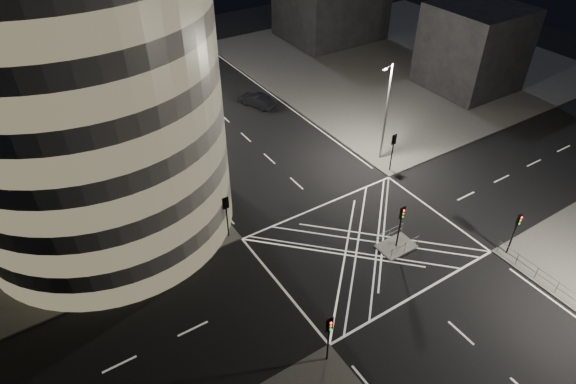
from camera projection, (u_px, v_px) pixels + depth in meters
ground at (365, 245)px, 38.87m from camera, size 120.00×120.00×0.00m
sidewalk_far_right at (399, 59)px, 69.24m from camera, size 42.00×42.00×0.15m
central_island at (396, 246)px, 38.68m from camera, size 3.00×2.00×0.15m
building_right_near at (473, 47)px, 59.23m from camera, size 10.00×10.00×10.00m
tree_a at (192, 186)px, 37.61m from camera, size 3.86×3.86×6.64m
tree_b at (164, 149)px, 41.51m from camera, size 4.76×4.76×7.33m
tree_c at (141, 124)px, 45.75m from camera, size 3.86×3.86×6.44m
tree_d at (120, 89)px, 49.01m from camera, size 4.80×4.80×8.20m
tree_e at (107, 85)px, 54.15m from camera, size 3.41×3.41×5.53m
traffic_signal_fl at (226, 210)px, 37.87m from camera, size 0.55×0.22×4.00m
traffic_signal_nl at (329, 332)px, 28.79m from camera, size 0.55×0.22×4.00m
traffic_signal_fr at (393, 146)px, 45.39m from camera, size 0.55×0.22×4.00m
traffic_signal_nr at (516, 226)px, 36.31m from camera, size 0.55×0.22×4.00m
traffic_signal_island at (401, 220)px, 36.94m from camera, size 0.55×0.22×4.00m
street_lamp_left_near at (188, 154)px, 39.47m from camera, size 1.25×0.25×10.00m
street_lamp_left_far at (121, 77)px, 51.49m from camera, size 1.25×0.25×10.00m
street_lamp_right_far at (386, 110)px, 45.53m from camera, size 1.25×0.25×10.00m
railing_near_right at (568, 295)px, 33.88m from camera, size 0.06×11.70×1.10m
railing_island_south at (405, 247)px, 37.69m from camera, size 2.80×0.06×1.10m
railing_island_north at (389, 234)px, 38.90m from camera, size 2.80×0.06×1.10m
sedan at (257, 100)px, 57.57m from camera, size 3.27×4.85×1.51m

